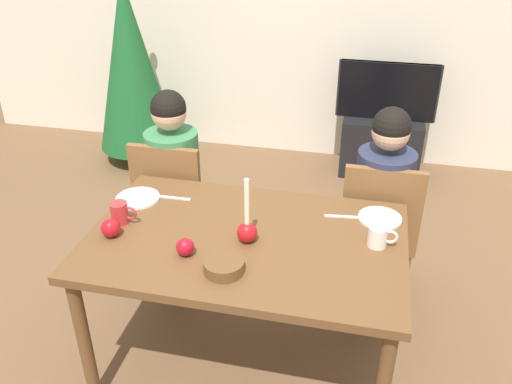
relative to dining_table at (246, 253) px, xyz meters
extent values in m
plane|color=brown|center=(0.00, 0.00, -0.67)|extent=(7.68, 7.68, 0.00)
cube|color=beige|center=(0.00, 2.60, 0.63)|extent=(6.40, 0.10, 2.60)
cube|color=brown|center=(0.00, 0.00, 0.06)|extent=(1.40, 0.90, 0.04)
cylinder|color=brown|center=(-0.64, -0.39, -0.31)|extent=(0.06, 0.06, 0.71)
cylinder|color=brown|center=(-0.64, 0.39, -0.31)|extent=(0.06, 0.06, 0.71)
cylinder|color=brown|center=(0.64, 0.39, -0.31)|extent=(0.06, 0.06, 0.71)
cube|color=brown|center=(-0.58, 0.69, -0.24)|extent=(0.40, 0.40, 0.04)
cube|color=brown|center=(-0.58, 0.51, 0.01)|extent=(0.40, 0.04, 0.45)
cylinder|color=brown|center=(-0.41, 0.86, -0.46)|extent=(0.04, 0.04, 0.41)
cylinder|color=brown|center=(-0.75, 0.86, -0.46)|extent=(0.04, 0.04, 0.41)
cylinder|color=brown|center=(-0.41, 0.52, -0.46)|extent=(0.04, 0.04, 0.41)
cylinder|color=brown|center=(-0.75, 0.52, -0.46)|extent=(0.04, 0.04, 0.41)
cube|color=brown|center=(0.59, 0.69, -0.24)|extent=(0.40, 0.40, 0.04)
cube|color=brown|center=(0.59, 0.51, 0.01)|extent=(0.40, 0.04, 0.45)
cylinder|color=brown|center=(0.76, 0.86, -0.46)|extent=(0.04, 0.04, 0.41)
cylinder|color=brown|center=(0.42, 0.86, -0.46)|extent=(0.04, 0.04, 0.41)
cylinder|color=brown|center=(0.76, 0.52, -0.46)|extent=(0.04, 0.04, 0.41)
cylinder|color=brown|center=(0.42, 0.52, -0.46)|extent=(0.04, 0.04, 0.41)
cube|color=#33384C|center=(-0.58, 0.64, -0.44)|extent=(0.28, 0.28, 0.45)
cylinder|color=#387A4C|center=(-0.58, 0.64, 0.02)|extent=(0.30, 0.30, 0.48)
sphere|color=tan|center=(-0.58, 0.64, 0.38)|extent=(0.19, 0.19, 0.19)
sphere|color=black|center=(-0.58, 0.64, 0.41)|extent=(0.19, 0.19, 0.19)
cube|color=#33384C|center=(0.59, 0.64, -0.44)|extent=(0.28, 0.28, 0.45)
cylinder|color=#282D47|center=(0.59, 0.64, 0.02)|extent=(0.30, 0.30, 0.48)
sphere|color=tan|center=(0.59, 0.64, 0.38)|extent=(0.19, 0.19, 0.19)
sphere|color=black|center=(0.59, 0.64, 0.41)|extent=(0.19, 0.19, 0.19)
cube|color=black|center=(0.59, 2.30, -0.43)|extent=(0.64, 0.40, 0.48)
cube|color=black|center=(0.59, 2.30, 0.04)|extent=(0.79, 0.04, 0.46)
cube|color=black|center=(0.59, 2.30, 0.04)|extent=(0.76, 0.05, 0.46)
cylinder|color=brown|center=(-1.48, 2.08, -0.60)|extent=(0.08, 0.08, 0.14)
cone|color=#195628|center=(-1.48, 2.08, 0.18)|extent=(0.66, 0.66, 1.42)
sphere|color=red|center=(0.01, -0.03, 0.13)|extent=(0.09, 0.09, 0.09)
cylinder|color=#EFE5C6|center=(0.01, -0.03, 0.28)|extent=(0.02, 0.02, 0.22)
cylinder|color=silver|center=(-0.60, 0.21, 0.09)|extent=(0.22, 0.22, 0.01)
cylinder|color=silver|center=(0.57, 0.28, 0.09)|extent=(0.20, 0.20, 0.01)
cylinder|color=#B72D2D|center=(-0.59, -0.01, 0.13)|extent=(0.08, 0.08, 0.10)
torus|color=#B72D2D|center=(-0.54, -0.01, 0.14)|extent=(0.07, 0.01, 0.07)
cylinder|color=silver|center=(0.56, 0.07, 0.13)|extent=(0.08, 0.08, 0.09)
torus|color=silver|center=(0.62, 0.07, 0.13)|extent=(0.06, 0.01, 0.06)
cube|color=silver|center=(-0.43, 0.25, 0.09)|extent=(0.18, 0.02, 0.01)
cube|color=silver|center=(0.41, 0.26, 0.09)|extent=(0.18, 0.04, 0.01)
cylinder|color=brown|center=(-0.03, -0.26, 0.11)|extent=(0.16, 0.16, 0.05)
sphere|color=#AC1121|center=(-0.22, -0.18, 0.12)|extent=(0.08, 0.08, 0.08)
sphere|color=#AE121C|center=(-0.58, -0.12, 0.13)|extent=(0.09, 0.09, 0.09)
camera|label=1|loc=(0.48, -1.89, 1.41)|focal=37.30mm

